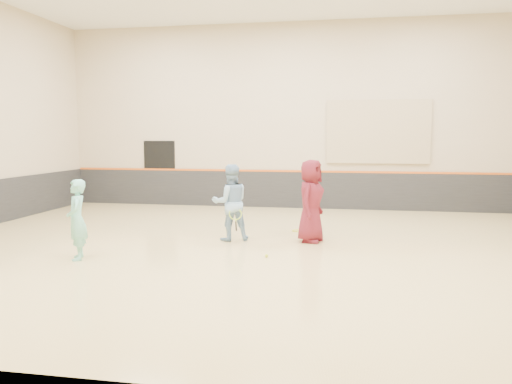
% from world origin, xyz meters
% --- Properties ---
extents(room, '(15.04, 12.04, 6.22)m').
position_xyz_m(room, '(0.00, 0.00, 0.81)').
color(room, '#D8B76F').
rests_on(room, ground).
extents(wainscot_back, '(14.90, 0.04, 1.20)m').
position_xyz_m(wainscot_back, '(0.00, 5.97, 0.60)').
color(wainscot_back, '#232326').
rests_on(wainscot_back, floor).
extents(accent_stripe, '(14.90, 0.03, 0.06)m').
position_xyz_m(accent_stripe, '(0.00, 5.96, 1.22)').
color(accent_stripe, '#D85914').
rests_on(accent_stripe, wall_back).
extents(acoustic_panel, '(3.20, 0.08, 2.00)m').
position_xyz_m(acoustic_panel, '(2.80, 5.95, 2.50)').
color(acoustic_panel, tan).
rests_on(acoustic_panel, wall_back).
extents(doorway, '(1.10, 0.05, 2.20)m').
position_xyz_m(doorway, '(-4.50, 5.98, 1.10)').
color(doorway, black).
rests_on(doorway, floor).
extents(girl, '(0.58, 0.67, 1.55)m').
position_xyz_m(girl, '(-3.26, -1.62, 0.78)').
color(girl, '#7DD9C6').
rests_on(girl, floor).
extents(instructor, '(1.04, 0.95, 1.74)m').
position_xyz_m(instructor, '(-0.75, 0.63, 0.87)').
color(instructor, '#8EB6DB').
rests_on(instructor, floor).
extents(young_man, '(0.79, 1.02, 1.86)m').
position_xyz_m(young_man, '(1.05, 0.81, 0.93)').
color(young_man, maroon).
rests_on(young_man, floor).
extents(held_racket, '(0.35, 0.35, 0.58)m').
position_xyz_m(held_racket, '(-0.58, 0.36, 0.65)').
color(held_racket, '#AFD92F').
rests_on(held_racket, instructor).
extents(spare_racket, '(0.68, 0.68, 0.07)m').
position_xyz_m(spare_racket, '(0.66, 1.98, 0.03)').
color(spare_racket, yellow).
rests_on(spare_racket, floor).
extents(ball_under_racket, '(0.07, 0.07, 0.07)m').
position_xyz_m(ball_under_racket, '(0.31, -0.83, 0.03)').
color(ball_under_racket, '#DDF037').
rests_on(ball_under_racket, floor).
extents(ball_in_hand, '(0.07, 0.07, 0.07)m').
position_xyz_m(ball_in_hand, '(1.12, 0.67, 1.19)').
color(ball_in_hand, '#CBDD33').
rests_on(ball_in_hand, young_man).
extents(ball_beside_spare, '(0.07, 0.07, 0.07)m').
position_xyz_m(ball_beside_spare, '(-0.68, 1.71, 0.03)').
color(ball_beside_spare, '#D7EC36').
rests_on(ball_beside_spare, floor).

